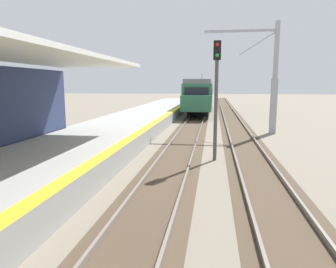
# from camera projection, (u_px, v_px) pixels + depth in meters

# --- Properties ---
(station_platform) EXTENTS (5.00, 80.00, 0.91)m
(station_platform) POSITION_uv_depth(u_px,v_px,m) (88.00, 145.00, 15.12)
(station_platform) COLOR #999993
(station_platform) RESTS_ON ground
(track_pair_nearest_platform) EXTENTS (2.34, 120.00, 0.16)m
(track_pair_nearest_platform) POSITION_uv_depth(u_px,v_px,m) (185.00, 141.00, 18.46)
(track_pair_nearest_platform) COLOR #4C3D2D
(track_pair_nearest_platform) RESTS_ON ground
(track_pair_middle) EXTENTS (2.34, 120.00, 0.16)m
(track_pair_middle) POSITION_uv_depth(u_px,v_px,m) (243.00, 142.00, 17.97)
(track_pair_middle) COLOR #4C3D2D
(track_pair_middle) RESTS_ON ground
(approaching_train) EXTENTS (2.93, 19.60, 4.76)m
(approaching_train) POSITION_uv_depth(u_px,v_px,m) (200.00, 94.00, 37.93)
(approaching_train) COLOR #286647
(approaching_train) RESTS_ON ground
(rail_signal_post) EXTENTS (0.32, 0.34, 5.20)m
(rail_signal_post) POSITION_uv_depth(u_px,v_px,m) (216.00, 88.00, 13.40)
(rail_signal_post) COLOR #4C4C4C
(rail_signal_post) RESTS_ON ground
(catenary_pylon_far_side) EXTENTS (5.00, 0.40, 7.50)m
(catenary_pylon_far_side) POSITION_uv_depth(u_px,v_px,m) (270.00, 81.00, 20.95)
(catenary_pylon_far_side) COLOR #9EA3A8
(catenary_pylon_far_side) RESTS_ON ground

